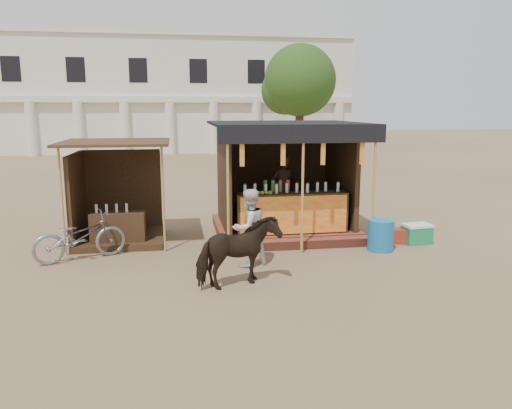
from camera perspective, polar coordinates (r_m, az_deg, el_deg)
name	(u,v)px	position (r m, az deg, el deg)	size (l,w,h in m)	color
ground	(270,279)	(9.36, 1.56, -8.48)	(120.00, 120.00, 0.00)	#846B4C
main_stall	(284,193)	(12.50, 3.26, 1.32)	(3.60, 3.61, 2.78)	brown
secondary_stall	(112,206)	(12.22, -16.09, -0.15)	(2.40, 2.40, 2.38)	#3D2816
cow	(238,253)	(8.78, -2.07, -5.52)	(0.67, 1.48, 1.25)	black
motorbike	(80,237)	(10.97, -19.48, -3.49)	(0.66, 1.89, 0.99)	gray
bystander	(249,228)	(9.88, -0.80, -2.70)	(0.76, 0.59, 1.56)	silver
blue_barrel	(381,235)	(11.40, 14.07, -3.42)	(0.57, 0.57, 0.69)	#1564A4
red_crate	(399,236)	(12.20, 16.07, -3.46)	(0.37, 0.37, 0.33)	maroon
cooler	(417,234)	(12.26, 17.89, -3.19)	(0.68, 0.50, 0.46)	#1C804F
background_building	(170,96)	(38.63, -9.83, 12.08)	(26.00, 7.45, 8.18)	silver
tree	(296,83)	(31.74, 4.64, 13.66)	(4.50, 4.40, 7.00)	#382314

